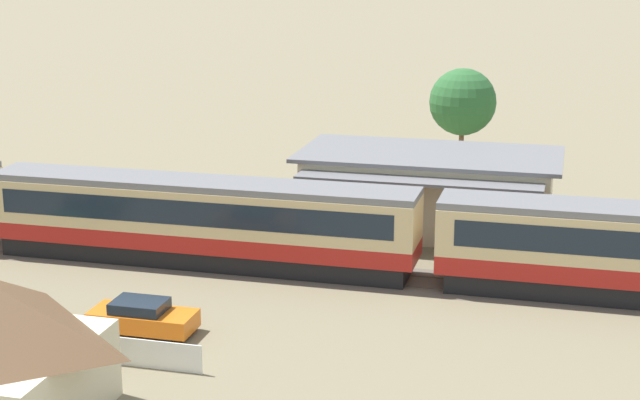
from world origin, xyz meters
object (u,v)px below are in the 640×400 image
Objects in this scene: passenger_train at (434,235)px; yard_tree_0 at (463,102)px; station_building at (429,191)px; parked_car_orange at (142,317)px.

passenger_train is 12.34× the size of yard_tree_0.
station_building is 18.79m from parked_car_orange.
yard_tree_0 reaches higher than parked_car_orange.
parked_car_orange is 31.54m from yard_tree_0.
passenger_train is 6.29× the size of station_building.
yard_tree_0 reaches higher than station_building.
parked_car_orange is (-9.98, -8.35, -1.61)m from passenger_train.
passenger_train is 20.65× the size of parked_car_orange.
station_building is 1.96× the size of yard_tree_0.
passenger_train is at bearing 39.84° from parked_car_orange.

